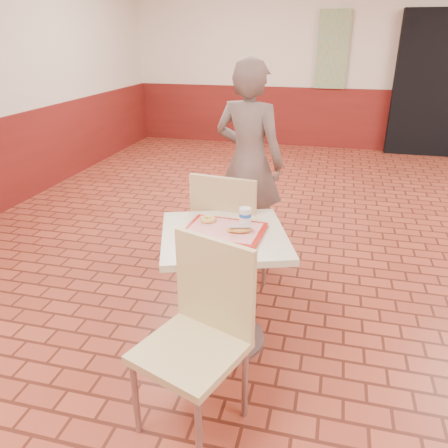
% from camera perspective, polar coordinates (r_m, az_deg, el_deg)
% --- Properties ---
extents(room_shell, '(8.01, 10.01, 3.01)m').
position_cam_1_polar(room_shell, '(2.90, 23.69, 15.04)').
color(room_shell, maroon).
rests_on(room_shell, ground).
extents(wainscot_band, '(8.00, 10.00, 1.00)m').
position_cam_1_polar(wainscot_band, '(3.18, 20.79, -2.94)').
color(wainscot_band, '#611612').
rests_on(wainscot_band, ground).
extents(corridor_doorway, '(1.60, 0.22, 2.20)m').
position_cam_1_polar(corridor_doorway, '(7.94, 27.19, 15.80)').
color(corridor_doorway, black).
rests_on(corridor_doorway, ground).
extents(promo_poster, '(0.50, 0.03, 1.20)m').
position_cam_1_polar(promo_poster, '(7.80, 14.01, 21.20)').
color(promo_poster, gray).
rests_on(promo_poster, wainscot_band).
extents(main_table, '(0.72, 0.72, 0.76)m').
position_cam_1_polar(main_table, '(2.67, 0.00, -6.08)').
color(main_table, beige).
rests_on(main_table, ground).
extents(chair_main_front, '(0.57, 0.57, 0.97)m').
position_cam_1_polar(chair_main_front, '(2.15, -3.14, -13.45)').
color(chair_main_front, tan).
rests_on(chair_main_front, ground).
extents(chair_main_back, '(0.50, 0.50, 0.99)m').
position_cam_1_polar(chair_main_back, '(3.08, 0.62, -1.02)').
color(chair_main_back, tan).
rests_on(chair_main_back, ground).
extents(customer, '(0.69, 0.54, 1.68)m').
position_cam_1_polar(customer, '(3.72, 3.27, 8.04)').
color(customer, '#695851').
rests_on(customer, ground).
extents(serving_tray, '(0.45, 0.35, 0.03)m').
position_cam_1_polar(serving_tray, '(2.55, 0.00, -0.95)').
color(serving_tray, '#AF120D').
rests_on(serving_tray, main_table).
extents(ring_donut, '(0.10, 0.10, 0.03)m').
position_cam_1_polar(ring_donut, '(2.64, -2.12, 0.63)').
color(ring_donut, gold).
rests_on(ring_donut, serving_tray).
extents(long_john_donut, '(0.15, 0.10, 0.04)m').
position_cam_1_polar(long_john_donut, '(2.50, 2.03, -0.67)').
color(long_john_donut, gold).
rests_on(long_john_donut, serving_tray).
extents(paper_cup, '(0.07, 0.07, 0.09)m').
position_cam_1_polar(paper_cup, '(2.62, 2.79, 1.15)').
color(paper_cup, silver).
rests_on(paper_cup, serving_tray).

